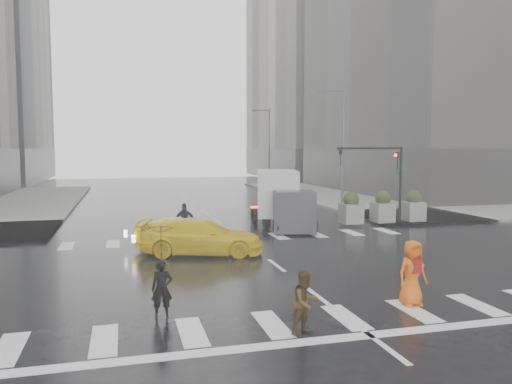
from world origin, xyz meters
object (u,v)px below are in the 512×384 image
object	(u,v)px
traffic_signal_pole	(385,169)
pedestrian_orange	(412,273)
pedestrian_brown	(305,302)
box_truck	(281,198)
taxi_mid	(182,234)

from	to	relation	value
traffic_signal_pole	pedestrian_orange	distance (m)	15.32
pedestrian_brown	pedestrian_orange	size ratio (longest dim) A/B	0.82
traffic_signal_pole	pedestrian_brown	distance (m)	18.28
box_truck	traffic_signal_pole	bearing A→B (deg)	8.67
taxi_mid	pedestrian_orange	bearing A→B (deg)	-134.90
taxi_mid	box_truck	size ratio (longest dim) A/B	0.67
traffic_signal_pole	pedestrian_orange	xyz separation A→B (m)	(-6.79, -13.54, -2.30)
pedestrian_orange	pedestrian_brown	bearing A→B (deg)	-166.96
pedestrian_brown	box_truck	size ratio (longest dim) A/B	0.26
pedestrian_brown	pedestrian_orange	distance (m)	3.86
pedestrian_brown	pedestrian_orange	xyz separation A→B (m)	(3.64, 1.26, 0.17)
traffic_signal_pole	pedestrian_brown	world-z (taller)	traffic_signal_pole
traffic_signal_pole	taxi_mid	xyz separation A→B (m)	(-12.07, -3.88, -2.57)
pedestrian_brown	box_truck	bearing A→B (deg)	50.67
pedestrian_brown	taxi_mid	world-z (taller)	pedestrian_brown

